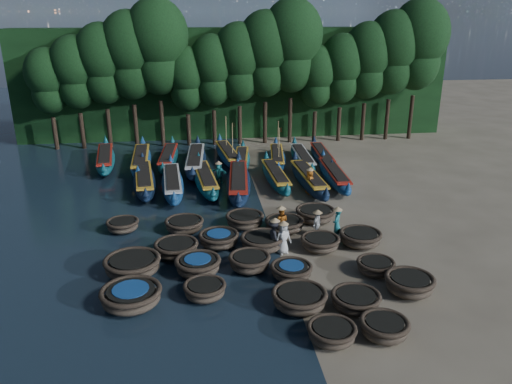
{
  "coord_description": "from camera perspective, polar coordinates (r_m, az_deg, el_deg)",
  "views": [
    {
      "loc": [
        -3.89,
        -24.22,
        11.37
      ],
      "look_at": [
        -0.49,
        3.35,
        1.3
      ],
      "focal_mm": 35.0,
      "sensor_mm": 36.0,
      "label": 1
    }
  ],
  "objects": [
    {
      "name": "coracle_15",
      "position": [
        24.96,
        -9.1,
        -6.35
      ],
      "size": [
        2.65,
        2.65,
        0.75
      ],
      "rotation": [
        0.0,
        0.0,
        0.38
      ],
      "color": "brown",
      "rests_on": "ground"
    },
    {
      "name": "coracle_24",
      "position": [
        28.76,
        6.78,
        -2.53
      ],
      "size": [
        2.51,
        2.51,
        0.79
      ],
      "rotation": [
        0.0,
        0.0,
        -0.21
      ],
      "color": "brown",
      "rests_on": "ground"
    },
    {
      "name": "long_boat_8",
      "position": [
        35.48,
        8.92,
        1.91
      ],
      "size": [
        1.73,
        8.07,
        1.42
      ],
      "rotation": [
        0.0,
        0.0,
        -0.04
      ],
      "color": "navy",
      "rests_on": "ground"
    },
    {
      "name": "coracle_13",
      "position": [
        22.78,
        4.07,
        -8.94
      ],
      "size": [
        2.33,
        2.33,
        0.67
      ],
      "rotation": [
        0.0,
        0.0,
        -0.4
      ],
      "color": "brown",
      "rests_on": "ground"
    },
    {
      "name": "coracle_16",
      "position": [
        25.65,
        -4.26,
        -5.35
      ],
      "size": [
        2.53,
        2.53,
        0.76
      ],
      "rotation": [
        0.0,
        0.0,
        -0.41
      ],
      "color": "brown",
      "rests_on": "ground"
    },
    {
      "name": "coracle_8",
      "position": [
        21.0,
        11.33,
        -12.02
      ],
      "size": [
        2.05,
        2.05,
        0.7
      ],
      "rotation": [
        0.0,
        0.0,
        0.05
      ],
      "color": "brown",
      "rests_on": "ground"
    },
    {
      "name": "long_boat_2",
      "position": [
        34.86,
        -12.65,
        1.38
      ],
      "size": [
        2.39,
        8.4,
        1.49
      ],
      "rotation": [
        0.0,
        0.0,
        0.11
      ],
      "color": "#0E1D33",
      "rests_on": "ground"
    },
    {
      "name": "coracle_17",
      "position": [
        25.19,
        0.69,
        -5.72
      ],
      "size": [
        2.21,
        2.21,
        0.82
      ],
      "rotation": [
        0.0,
        0.0,
        -0.08
      ],
      "color": "brown",
      "rests_on": "ground"
    },
    {
      "name": "fisherman_6",
      "position": [
        32.97,
        6.16,
        1.31
      ],
      "size": [
        0.68,
        0.92,
        1.9
      ],
      "rotation": [
        0.0,
        0.0,
        1.39
      ],
      "color": "#B75E18",
      "rests_on": "ground"
    },
    {
      "name": "coracle_14",
      "position": [
        23.78,
        13.51,
        -8.23
      ],
      "size": [
        1.79,
        1.79,
        0.65
      ],
      "rotation": [
        0.0,
        0.0,
        -0.06
      ],
      "color": "brown",
      "rests_on": "ground"
    },
    {
      "name": "long_boat_15",
      "position": [
        39.53,
        2.42,
        3.97
      ],
      "size": [
        2.29,
        7.52,
        3.22
      ],
      "rotation": [
        0.0,
        0.0,
        -0.13
      ],
      "color": "navy",
      "rests_on": "ground"
    },
    {
      "name": "fisherman_5",
      "position": [
        35.01,
        -4.27,
        2.28
      ],
      "size": [
        1.42,
        1.07,
        1.69
      ],
      "rotation": [
        0.0,
        0.0,
        5.76
      ],
      "color": "#1A6C71",
      "rests_on": "ground"
    },
    {
      "name": "tree_10",
      "position": [
        45.86,
        6.92,
        13.03
      ],
      "size": [
        3.68,
        3.68,
        8.68
      ],
      "color": "black",
      "rests_on": "ground"
    },
    {
      "name": "fisherman_3",
      "position": [
        24.86,
        2.17,
        -4.97
      ],
      "size": [
        0.84,
        1.23,
        1.95
      ],
      "rotation": [
        0.0,
        0.0,
        1.75
      ],
      "color": "black",
      "rests_on": "ground"
    },
    {
      "name": "tree_5",
      "position": [
        44.55,
        -7.97,
        12.78
      ],
      "size": [
        3.68,
        3.68,
        8.68
      ],
      "color": "black",
      "rests_on": "ground"
    },
    {
      "name": "fisherman_0",
      "position": [
        24.76,
        3.14,
        -5.16
      ],
      "size": [
        0.93,
        0.76,
        1.85
      ],
      "rotation": [
        0.0,
        0.0,
        0.34
      ],
      "color": "silver",
      "rests_on": "ground"
    },
    {
      "name": "long_boat_7",
      "position": [
        34.36,
        6.04,
        1.49
      ],
      "size": [
        1.83,
        8.47,
        1.49
      ],
      "rotation": [
        0.0,
        0.0,
        0.04
      ],
      "color": "#0E1D33",
      "rests_on": "ground"
    },
    {
      "name": "coracle_7",
      "position": [
        20.7,
        4.98,
        -12.03
      ],
      "size": [
        2.3,
        2.3,
        0.77
      ],
      "rotation": [
        0.0,
        0.0,
        0.01
      ],
      "color": "brown",
      "rests_on": "ground"
    },
    {
      "name": "coracle_10",
      "position": [
        23.67,
        -13.94,
        -8.1
      ],
      "size": [
        3.24,
        3.24,
        0.85
      ],
      "rotation": [
        0.0,
        0.0,
        -0.43
      ],
      "color": "brown",
      "rests_on": "ground"
    },
    {
      "name": "tree_13",
      "position": [
        47.78,
        15.39,
        15.21
      ],
      "size": [
        4.92,
        4.92,
        11.6
      ],
      "color": "black",
      "rests_on": "ground"
    },
    {
      "name": "long_boat_5",
      "position": [
        33.44,
        -2.0,
        1.15
      ],
      "size": [
        2.42,
        9.14,
        1.61
      ],
      "rotation": [
        0.0,
        0.0,
        -0.09
      ],
      "color": "#0E1D33",
      "rests_on": "ground"
    },
    {
      "name": "long_boat_16",
      "position": [
        39.36,
        5.32,
        3.86
      ],
      "size": [
        1.62,
        7.95,
        1.4
      ],
      "rotation": [
        0.0,
        0.0,
        -0.03
      ],
      "color": "#116060",
      "rests_on": "ground"
    },
    {
      "name": "coracle_9",
      "position": [
        22.52,
        17.14,
        -10.0
      ],
      "size": [
        2.59,
        2.59,
        0.83
      ],
      "rotation": [
        0.0,
        0.0,
        0.41
      ],
      "color": "brown",
      "rests_on": "ground"
    },
    {
      "name": "coracle_6",
      "position": [
        21.38,
        -5.87,
        -11.06
      ],
      "size": [
        2.04,
        2.04,
        0.7
      ],
      "rotation": [
        0.0,
        0.0,
        -0.25
      ],
      "color": "brown",
      "rests_on": "ground"
    },
    {
      "name": "tree_12",
      "position": [
        47.03,
        12.63,
        14.53
      ],
      "size": [
        4.51,
        4.51,
        10.63
      ],
      "color": "black",
      "rests_on": "ground"
    },
    {
      "name": "long_boat_14",
      "position": [
        38.72,
        -1.68,
        3.62
      ],
      "size": [
        2.25,
        7.38,
        1.31
      ],
      "rotation": [
        0.0,
        0.0,
        -0.13
      ],
      "color": "#116060",
      "rests_on": "ground"
    },
    {
      "name": "long_boat_17",
      "position": [
        40.34,
        7.54,
        4.13
      ],
      "size": [
        1.7,
        7.54,
        1.33
      ],
      "rotation": [
        0.0,
        0.0,
        -0.05
      ],
      "color": "#0E1D33",
      "rests_on": "ground"
    },
    {
      "name": "coracle_19",
      "position": [
        26.27,
        11.84,
        -5.13
      ],
      "size": [
        2.23,
        2.23,
        0.76
      ],
      "rotation": [
        0.0,
        0.0,
        -0.1
      ],
      "color": "brown",
      "rests_on": "ground"
    },
    {
      "name": "tree_9",
      "position": [
        45.12,
        4.11,
        16.45
      ],
      "size": [
        5.34,
        5.34,
        12.58
      ],
      "color": "black",
      "rests_on": "ground"
    },
    {
      "name": "coracle_11",
      "position": [
        23.12,
        -6.65,
        -8.32
      ],
      "size": [
        2.38,
        2.38,
        0.83
      ],
      "rotation": [
        0.0,
        0.0,
        -0.25
      ],
      "color": "brown",
      "rests_on": "ground"
    },
    {
      "name": "fisherman_4",
      "position": [
        26.6,
        7.0,
        -3.57
      ],
      "size": [
        0.83,
        0.92,
        1.7
      ],
      "rotation": [
        0.0,
        0.0,
        0.92
      ],
      "color": "silver",
      "rests_on": "ground"
    },
    {
      "name": "tree_6",
      "position": [
        44.5,
        -4.97,
        13.77
      ],
      "size": [
        4.09,
        4.09,
        9.65
      ],
      "color": "black",
      "rests_on": "ground"
    },
    {
      "name": "tree_1",
      "position": [
        45.54,
        -19.96,
        12.82
      ],
      "size": [
        4.09,
        4.09,
        9.65
      ],
      "color": "black",
      "rests_on": "ground"
    },
    {
      "name": "long_boat_4",
      "position": [
        34.31,
        -5.81,
        1.45
      ],
      "size": [
        2.23,
        8.23,
        1.46
      ],
      "rotation": [
        0.0,
        0.0,
        0.1
      ],
      "color": "#116060",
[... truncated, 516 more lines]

